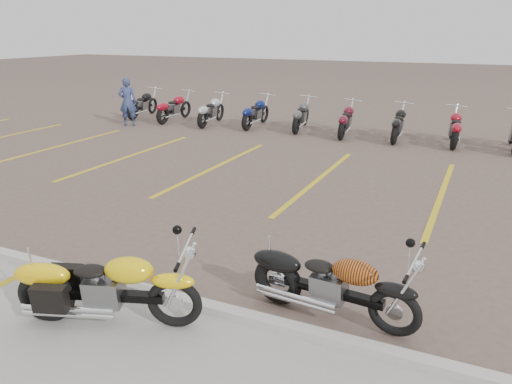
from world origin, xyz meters
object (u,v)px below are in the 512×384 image
(yellow_cruiser, at_px, (105,289))
(person_a, at_px, (128,102))
(flame_cruiser, at_px, (330,285))
(bollard, at_px, (131,106))

(yellow_cruiser, bearing_deg, person_a, 108.34)
(person_a, bearing_deg, yellow_cruiser, 99.20)
(flame_cruiser, bearing_deg, person_a, 143.25)
(bollard, bearing_deg, flame_cruiser, -42.94)
(bollard, bearing_deg, person_a, -54.87)
(yellow_cruiser, xyz_separation_m, person_a, (-8.00, 10.40, 0.41))
(yellow_cruiser, height_order, flame_cruiser, yellow_cruiser)
(yellow_cruiser, relative_size, person_a, 1.23)
(flame_cruiser, xyz_separation_m, bollard, (-11.20, 10.42, 0.07))
(yellow_cruiser, height_order, person_a, person_a)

